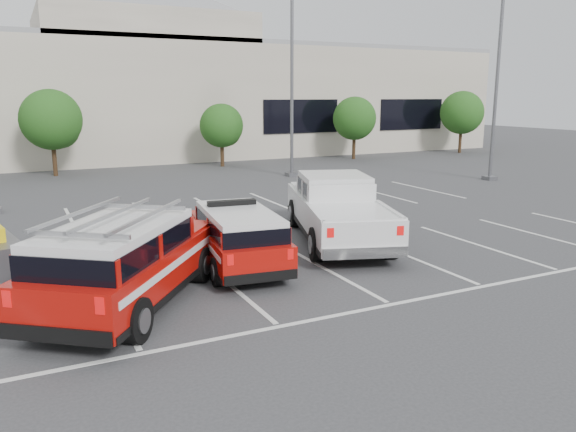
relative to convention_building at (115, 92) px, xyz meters
name	(u,v)px	position (x,y,z in m)	size (l,w,h in m)	color
ground	(326,269)	(-0.18, -31.86, -4.72)	(120.00, 120.00, 0.00)	#343436
stall_markings	(258,232)	(-0.18, -27.36, -4.71)	(23.00, 15.00, 0.01)	silver
convention_building	(115,92)	(0.00, 0.00, 0.00)	(60.00, 16.99, 13.20)	beige
tree_mid_left	(53,122)	(-5.09, -9.82, -1.68)	(3.37, 3.37, 4.85)	#3F2B19
tree_mid_right	(223,127)	(4.91, -9.82, -2.22)	(2.77, 2.77, 3.99)	#3F2B19
tree_right	(355,120)	(14.91, -9.82, -1.95)	(3.07, 3.07, 4.42)	#3F2B19
tree_far_right	(462,114)	(24.91, -9.82, -1.68)	(3.37, 3.37, 4.85)	#3F2B19
light_pole_mid	(292,82)	(6.82, -15.86, 0.47)	(0.90, 0.60, 10.24)	#59595E
light_pole_right	(497,82)	(15.82, -21.86, 0.47)	(0.90, 0.60, 10.24)	#59595E
fire_chief_suv	(236,240)	(-2.17, -30.52, -4.02)	(2.35, 5.05, 1.71)	#A20D07
white_pickup	(337,215)	(1.65, -29.38, -3.91)	(4.28, 6.97, 2.02)	silver
ladder_suv	(126,268)	(-5.34, -32.28, -3.85)	(5.03, 5.68, 2.17)	#A20D07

